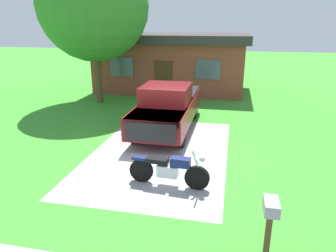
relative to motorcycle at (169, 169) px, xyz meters
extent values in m
plane|color=green|center=(-0.75, 2.10, -0.47)|extent=(80.00, 80.00, 0.00)
cube|color=#A6A6A6|center=(-0.75, 2.10, -0.47)|extent=(4.47, 7.11, 0.01)
cylinder|color=black|center=(0.76, -0.05, -0.14)|extent=(0.67, 0.17, 0.66)
cylinder|color=black|center=(-0.79, 0.05, -0.14)|extent=(0.67, 0.17, 0.66)
cube|color=silver|center=(-0.04, 0.00, -0.05)|extent=(0.58, 0.30, 0.32)
cube|color=#141E51|center=(0.31, -0.02, 0.25)|extent=(0.54, 0.30, 0.24)
cube|color=black|center=(-0.34, 0.02, 0.23)|extent=(0.62, 0.32, 0.12)
cube|color=#141E51|center=(-0.79, 0.05, 0.23)|extent=(0.49, 0.23, 0.08)
cylinder|color=silver|center=(0.76, -0.05, 0.23)|extent=(0.33, 0.08, 0.77)
cylinder|color=silver|center=(0.76, -0.05, 0.55)|extent=(0.09, 0.70, 0.04)
sphere|color=silver|center=(0.88, -0.06, 0.41)|extent=(0.16, 0.16, 0.16)
cylinder|color=black|center=(-0.17, 2.81, -0.05)|extent=(0.30, 0.84, 0.84)
cylinder|color=black|center=(-1.81, 2.81, -0.05)|extent=(0.30, 0.84, 0.84)
cylinder|color=black|center=(-0.17, 6.31, -0.05)|extent=(0.30, 0.84, 0.84)
cylinder|color=black|center=(-1.81, 6.31, -0.05)|extent=(0.30, 0.84, 0.84)
cube|color=maroon|center=(-0.99, 4.61, 0.33)|extent=(2.01, 5.60, 0.80)
cube|color=maroon|center=(-0.99, 2.76, 0.63)|extent=(1.90, 1.90, 0.20)
cube|color=maroon|center=(-0.99, 4.21, 1.08)|extent=(1.80, 1.90, 0.70)
cube|color=#3F4C56|center=(-0.99, 3.41, 0.98)|extent=(1.70, 0.16, 0.60)
cube|color=black|center=(-0.99, 6.16, 0.58)|extent=(1.90, 2.40, 0.50)
cube|color=black|center=(-1.00, 1.83, 0.33)|extent=(1.70, 0.10, 0.64)
cube|color=#4C3823|center=(2.31, -2.36, 0.08)|extent=(0.10, 0.10, 1.10)
cube|color=gray|center=(2.31, -2.36, 0.68)|extent=(0.26, 0.48, 0.22)
cylinder|color=brown|center=(-5.59, 8.24, 1.05)|extent=(0.36, 0.36, 3.05)
sphere|color=#37822D|center=(-5.59, 8.24, 4.53)|extent=(5.59, 5.59, 5.59)
cube|color=brown|center=(-2.41, 12.62, 1.03)|extent=(9.00, 5.00, 3.00)
cube|color=#383333|center=(-2.41, 12.62, 2.78)|extent=(9.60, 5.60, 0.50)
cube|color=#4C2D19|center=(-2.41, 10.09, 0.58)|extent=(1.00, 0.08, 2.10)
cube|color=#4C5966|center=(-4.93, 10.09, 1.23)|extent=(1.40, 0.06, 1.10)
cube|color=#4C5966|center=(0.11, 10.09, 1.23)|extent=(1.40, 0.06, 1.10)
camera|label=1|loc=(1.50, -7.32, 3.73)|focal=33.19mm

